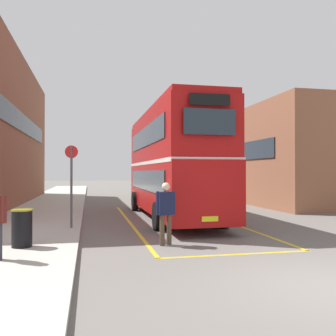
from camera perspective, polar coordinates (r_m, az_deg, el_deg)
The scene contains 9 objects.
ground_plane at distance 20.78m, azimuth -0.44°, elevation -6.31°, with size 135.60×135.60×0.00m, color #66605B.
sidewalk_left at distance 22.84m, azimuth -17.99°, elevation -5.58°, with size 4.00×57.60×0.14m, color #B2ADA3.
depot_building_right at distance 27.13m, azimuth 15.86°, elevation 1.55°, with size 6.16×16.00×6.14m.
double_decker_bus at distance 16.44m, azimuth 0.49°, elevation 0.96°, with size 2.75×10.86×4.75m.
single_deck_bus at distance 34.98m, azimuth -0.54°, elevation -1.30°, with size 3.29×8.42×3.02m.
pedestrian_boarding at distance 10.34m, azimuth -0.37°, elevation -6.35°, with size 0.57×0.35×1.77m.
litter_bin at distance 10.21m, azimuth -21.81°, elevation -8.68°, with size 0.53×0.53×0.96m.
bus_stop_sign at distance 13.03m, azimuth -14.83°, elevation -1.59°, with size 0.44×0.08×2.84m.
bay_marking_yellow at distance 14.67m, azimuth 2.20°, elevation -8.68°, with size 4.12×12.85×0.01m.
Camera 1 is at (-4.23, -5.84, 2.07)m, focal length 39.09 mm.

